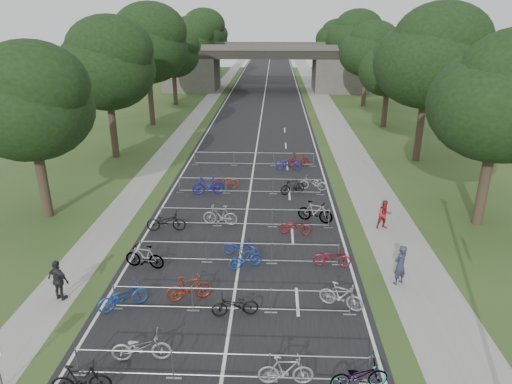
% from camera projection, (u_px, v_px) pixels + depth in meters
% --- Properties ---
extents(road, '(11.00, 140.00, 0.01)m').
position_uv_depth(road, '(263.00, 108.00, 57.79)').
color(road, black).
rests_on(road, ground).
extents(sidewalk_right, '(3.00, 140.00, 0.01)m').
position_uv_depth(sidewalk_right, '(326.00, 108.00, 57.48)').
color(sidewalk_right, gray).
rests_on(sidewalk_right, ground).
extents(sidewalk_left, '(2.00, 140.00, 0.01)m').
position_uv_depth(sidewalk_left, '(204.00, 107.00, 58.08)').
color(sidewalk_left, gray).
rests_on(sidewalk_left, ground).
extents(lane_markings, '(0.12, 140.00, 0.00)m').
position_uv_depth(lane_markings, '(263.00, 108.00, 57.80)').
color(lane_markings, silver).
rests_on(lane_markings, ground).
extents(overpass_bridge, '(31.00, 8.00, 7.05)m').
position_uv_depth(overpass_bridge, '(265.00, 67.00, 70.51)').
color(overpass_bridge, '#4B4943').
rests_on(overpass_bridge, ground).
extents(tree_left_0, '(6.72, 6.72, 10.25)m').
position_uv_depth(tree_left_0, '(30.00, 104.00, 24.14)').
color(tree_left_0, '#33261C').
rests_on(tree_left_0, ground).
extents(tree_right_0, '(7.17, 7.17, 10.93)m').
position_uv_depth(tree_right_0, '(503.00, 99.00, 23.03)').
color(tree_right_0, '#33261C').
rests_on(tree_right_0, ground).
extents(tree_left_1, '(7.56, 7.56, 11.53)m').
position_uv_depth(tree_left_1, '(107.00, 66.00, 35.03)').
color(tree_left_1, '#33261C').
rests_on(tree_left_1, ground).
extents(tree_right_1, '(8.18, 8.18, 12.47)m').
position_uv_depth(tree_right_1, '(431.00, 59.00, 33.87)').
color(tree_right_1, '#33261C').
rests_on(tree_right_1, ground).
extents(tree_left_2, '(8.40, 8.40, 12.81)m').
position_uv_depth(tree_left_2, '(147.00, 45.00, 45.93)').
color(tree_left_2, '#33261C').
rests_on(tree_left_2, ground).
extents(tree_right_2, '(6.16, 6.16, 9.39)m').
position_uv_depth(tree_right_2, '(390.00, 69.00, 45.76)').
color(tree_right_2, '#33261C').
rests_on(tree_right_2, ground).
extents(tree_left_3, '(6.72, 6.72, 10.25)m').
position_uv_depth(tree_left_3, '(173.00, 53.00, 57.70)').
color(tree_left_3, '#33261C').
rests_on(tree_left_3, ground).
extents(tree_right_3, '(7.17, 7.17, 10.93)m').
position_uv_depth(tree_right_3, '(369.00, 50.00, 56.59)').
color(tree_right_3, '#33261C').
rests_on(tree_right_3, ground).
extents(tree_left_4, '(7.56, 7.56, 11.53)m').
position_uv_depth(tree_left_4, '(190.00, 42.00, 68.59)').
color(tree_left_4, '#33261C').
rests_on(tree_left_4, ground).
extents(tree_right_4, '(8.18, 8.18, 12.47)m').
position_uv_depth(tree_right_4, '(354.00, 38.00, 67.43)').
color(tree_right_4, '#33261C').
rests_on(tree_right_4, ground).
extents(tree_left_5, '(8.40, 8.40, 12.81)m').
position_uv_depth(tree_left_5, '(202.00, 33.00, 79.48)').
color(tree_left_5, '#33261C').
rests_on(tree_left_5, ground).
extents(tree_right_5, '(6.16, 6.16, 9.39)m').
position_uv_depth(tree_right_5, '(342.00, 47.00, 79.32)').
color(tree_right_5, '#33261C').
rests_on(tree_right_5, ground).
extents(tree_left_6, '(6.72, 6.72, 10.25)m').
position_uv_depth(tree_left_6, '(211.00, 40.00, 91.26)').
color(tree_left_6, '#33261C').
rests_on(tree_left_6, ground).
extents(tree_right_6, '(7.17, 7.17, 10.93)m').
position_uv_depth(tree_right_6, '(334.00, 38.00, 90.15)').
color(tree_right_6, '#33261C').
rests_on(tree_right_6, ground).
extents(barrier_row_1, '(9.70, 0.08, 1.10)m').
position_uv_depth(barrier_row_1, '(221.00, 367.00, 14.35)').
color(barrier_row_1, '#95989D').
rests_on(barrier_row_1, ground).
extents(barrier_row_2, '(9.70, 0.08, 1.10)m').
position_uv_depth(barrier_row_2, '(232.00, 300.00, 17.70)').
color(barrier_row_2, '#95989D').
rests_on(barrier_row_2, ground).
extents(barrier_row_3, '(9.70, 0.08, 1.10)m').
position_uv_depth(barrier_row_3, '(239.00, 253.00, 21.24)').
color(barrier_row_3, '#95989D').
rests_on(barrier_row_3, ground).
extents(barrier_row_4, '(9.70, 0.08, 1.10)m').
position_uv_depth(barrier_row_4, '(245.00, 218.00, 24.97)').
color(barrier_row_4, '#95989D').
rests_on(barrier_row_4, ground).
extents(barrier_row_5, '(9.70, 0.08, 1.10)m').
position_uv_depth(barrier_row_5, '(250.00, 186.00, 29.63)').
color(barrier_row_5, '#95989D').
rests_on(barrier_row_5, ground).
extents(barrier_row_6, '(9.70, 0.08, 1.10)m').
position_uv_depth(barrier_row_6, '(254.00, 159.00, 35.23)').
color(barrier_row_6, '#95989D').
rests_on(barrier_row_6, ground).
extents(bike_4, '(1.87, 0.76, 1.09)m').
position_uv_depth(bike_4, '(81.00, 380.00, 13.82)').
color(bike_4, black).
rests_on(bike_4, ground).
extents(bike_5, '(2.05, 0.90, 1.05)m').
position_uv_depth(bike_5, '(141.00, 347.00, 15.23)').
color(bike_5, '#A0A1A7').
rests_on(bike_5, ground).
extents(bike_6, '(1.78, 0.55, 1.06)m').
position_uv_depth(bike_6, '(286.00, 371.00, 14.20)').
color(bike_6, '#A5A5AD').
rests_on(bike_6, ground).
extents(bike_7, '(1.91, 0.94, 0.96)m').
position_uv_depth(bike_7, '(359.00, 376.00, 14.07)').
color(bike_7, '#95989D').
rests_on(bike_7, ground).
extents(bike_8, '(2.09, 1.68, 1.06)m').
position_uv_depth(bike_8, '(123.00, 296.00, 17.96)').
color(bike_8, '#1B4098').
rests_on(bike_8, ground).
extents(bike_9, '(1.93, 1.04, 1.12)m').
position_uv_depth(bike_9, '(189.00, 288.00, 18.47)').
color(bike_9, maroon).
rests_on(bike_9, ground).
extents(bike_10, '(1.90, 0.92, 0.95)m').
position_uv_depth(bike_10, '(235.00, 305.00, 17.50)').
color(bike_10, black).
rests_on(bike_10, ground).
extents(bike_11, '(1.86, 1.22, 1.09)m').
position_uv_depth(bike_11, '(341.00, 296.00, 17.97)').
color(bike_11, '#A3A2A9').
rests_on(bike_11, ground).
extents(bike_12, '(1.96, 0.87, 1.14)m').
position_uv_depth(bike_12, '(144.00, 257.00, 20.86)').
color(bike_12, '#95989D').
rests_on(bike_12, ground).
extents(bike_13, '(1.78, 0.93, 0.89)m').
position_uv_depth(bike_13, '(240.00, 247.00, 21.98)').
color(bike_13, navy).
rests_on(bike_13, ground).
extents(bike_14, '(1.68, 1.11, 0.99)m').
position_uv_depth(bike_14, '(246.00, 258.00, 20.88)').
color(bike_14, '#1D429F').
rests_on(bike_14, ground).
extents(bike_15, '(1.80, 0.75, 0.92)m').
position_uv_depth(bike_15, '(332.00, 258.00, 21.01)').
color(bike_15, maroon).
rests_on(bike_15, ground).
extents(bike_16, '(2.15, 0.90, 1.10)m').
position_uv_depth(bike_16, '(166.00, 221.00, 24.49)').
color(bike_16, black).
rests_on(bike_16, ground).
extents(bike_17, '(1.98, 0.72, 1.17)m').
position_uv_depth(bike_17, '(220.00, 215.00, 25.18)').
color(bike_17, gray).
rests_on(bike_17, ground).
extents(bike_18, '(1.79, 0.80, 0.91)m').
position_uv_depth(bike_18, '(295.00, 226.00, 24.15)').
color(bike_18, maroon).
rests_on(bike_18, ground).
extents(bike_19, '(2.09, 1.26, 1.22)m').
position_uv_depth(bike_19, '(315.00, 212.00, 25.54)').
color(bike_19, '#95989D').
rests_on(bike_19, ground).
extents(bike_20, '(2.16, 1.04, 1.25)m').
position_uv_depth(bike_20, '(208.00, 185.00, 29.54)').
color(bike_20, navy).
rests_on(bike_20, ground).
extents(bike_21, '(1.95, 0.86, 0.99)m').
position_uv_depth(bike_21, '(225.00, 181.00, 30.60)').
color(bike_21, '#9C2D16').
rests_on(bike_21, ground).
extents(bike_22, '(1.80, 1.23, 1.06)m').
position_uv_depth(bike_22, '(293.00, 186.00, 29.61)').
color(bike_22, black).
rests_on(bike_22, ground).
extents(bike_23, '(1.88, 1.01, 0.94)m').
position_uv_depth(bike_23, '(313.00, 183.00, 30.32)').
color(bike_23, '#B2B1B9').
rests_on(bike_23, ground).
extents(bike_26, '(1.96, 0.69, 1.03)m').
position_uv_depth(bike_26, '(288.00, 164.00, 34.25)').
color(bike_26, '#201B95').
rests_on(bike_26, ground).
extents(bike_27, '(1.93, 0.90, 1.12)m').
position_uv_depth(bike_27, '(298.00, 160.00, 34.97)').
color(bike_27, maroon).
rests_on(bike_27, ground).
extents(pedestrian_a, '(0.80, 0.73, 1.83)m').
position_uv_depth(pedestrian_a, '(400.00, 265.00, 19.48)').
color(pedestrian_a, '#2C2F42').
rests_on(pedestrian_a, ground).
extents(pedestrian_b, '(0.90, 0.76, 1.64)m').
position_uv_depth(pedestrian_b, '(385.00, 215.00, 24.65)').
color(pedestrian_b, maroon).
rests_on(pedestrian_b, ground).
extents(pedestrian_c, '(1.12, 0.78, 1.77)m').
position_uv_depth(pedestrian_c, '(59.00, 281.00, 18.39)').
color(pedestrian_c, '#252628').
rests_on(pedestrian_c, ground).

